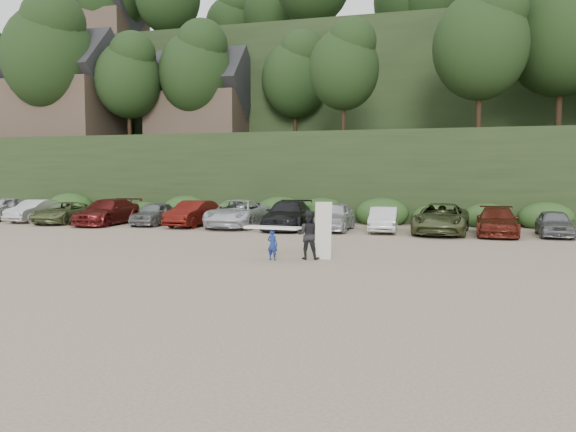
% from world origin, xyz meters
% --- Properties ---
extents(ground, '(120.00, 120.00, 0.00)m').
position_xyz_m(ground, '(0.00, 0.00, 0.00)').
color(ground, tan).
rests_on(ground, ground).
extents(hillside_backdrop, '(90.00, 41.50, 28.00)m').
position_xyz_m(hillside_backdrop, '(-0.26, 35.93, 11.22)').
color(hillside_backdrop, black).
rests_on(hillside_backdrop, ground).
extents(parked_cars, '(36.38, 6.47, 1.64)m').
position_xyz_m(parked_cars, '(-3.25, 9.90, 0.77)').
color(parked_cars, silver).
rests_on(parked_cars, ground).
extents(child_surfer, '(2.13, 0.79, 1.25)m').
position_xyz_m(child_surfer, '(2.34, -1.45, 0.85)').
color(child_surfer, navy).
rests_on(child_surfer, ground).
extents(adult_surfer, '(1.34, 0.70, 2.16)m').
position_xyz_m(adult_surfer, '(3.62, -0.87, 0.93)').
color(adult_surfer, black).
rests_on(adult_surfer, ground).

